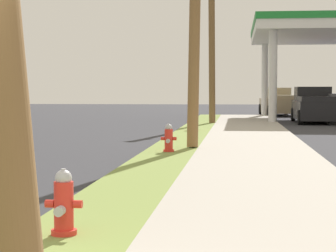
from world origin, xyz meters
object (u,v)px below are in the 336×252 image
car_navy_by_near_pump (331,107)px  truck_tan_at_far_bay (278,103)px  fire_hydrant_second (169,139)px  utility_pole_background (212,33)px  truck_black_at_forecourt (314,106)px  fire_hydrant_nearest (64,206)px  fire_hydrant_third (192,122)px

car_navy_by_near_pump → truck_tan_at_far_bay: truck_tan_at_far_bay is taller
fire_hydrant_second → utility_pole_background: 16.40m
car_navy_by_near_pump → truck_black_at_forecourt: truck_black_at_forecourt is taller
fire_hydrant_second → truck_tan_at_far_bay: size_ratio=0.13×
utility_pole_background → truck_tan_at_far_bay: size_ratio=1.60×
fire_hydrant_nearest → fire_hydrant_second: same height
fire_hydrant_third → truck_black_at_forecourt: truck_black_at_forecourt is taller
fire_hydrant_second → fire_hydrant_third: (-0.04, 9.50, 0.00)m
fire_hydrant_nearest → fire_hydrant_third: same height
fire_hydrant_second → utility_pole_background: utility_pole_background is taller
fire_hydrant_second → utility_pole_background: bearing=88.2°
fire_hydrant_nearest → car_navy_by_near_pump: car_navy_by_near_pump is taller
truck_black_at_forecourt → car_navy_by_near_pump: bearing=74.5°
utility_pole_background → car_navy_by_near_pump: size_ratio=1.94×
truck_tan_at_far_bay → fire_hydrant_second: bearing=-99.0°
truck_black_at_forecourt → truck_tan_at_far_bay: 10.84m
fire_hydrant_second → utility_pole_background: (0.51, 15.84, 4.21)m
utility_pole_background → truck_black_at_forecourt: size_ratio=1.65×
fire_hydrant_nearest → car_navy_by_near_pump: 36.45m
utility_pole_background → truck_black_at_forecourt: (5.46, 2.93, -3.74)m
utility_pole_background → car_navy_by_near_pump: (7.33, 9.67, -3.94)m
fire_hydrant_third → utility_pole_background: size_ratio=0.08×
truck_black_at_forecourt → utility_pole_background: bearing=-151.8°
fire_hydrant_third → car_navy_by_near_pump: (7.87, 16.01, 0.28)m
fire_hydrant_second → truck_tan_at_far_bay: 29.91m
utility_pole_background → truck_black_at_forecourt: bearing=28.2°
fire_hydrant_third → truck_black_at_forecourt: size_ratio=0.14×
fire_hydrant_third → truck_black_at_forecourt: 11.05m
fire_hydrant_third → truck_black_at_forecourt: (6.00, 9.26, 0.47)m
truck_black_at_forecourt → truck_tan_at_far_bay: bearing=96.8°
fire_hydrant_third → fire_hydrant_second: bearing=-89.8°
fire_hydrant_second → truck_black_at_forecourt: (5.97, 18.77, 0.47)m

